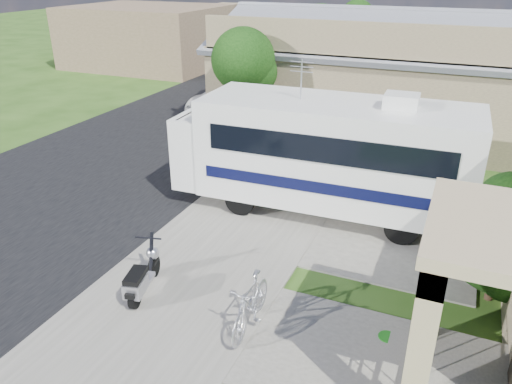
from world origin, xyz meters
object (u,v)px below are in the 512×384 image
at_px(bicycle, 251,306).
at_px(garden_hose, 387,340).
at_px(van, 284,69).
at_px(shrub, 506,238).
at_px(pickup_truck, 238,98).
at_px(motorhome, 324,151).
at_px(scooter, 142,277).

height_order(bicycle, garden_hose, bicycle).
distance_m(bicycle, van, 22.15).
distance_m(shrub, bicycle, 5.45).
distance_m(pickup_truck, van, 6.99).
height_order(motorhome, pickup_truck, motorhome).
distance_m(motorhome, van, 16.82).
xyz_separation_m(scooter, bicycle, (2.60, -0.07, 0.06)).
bearing_deg(shrub, motorhome, 150.35).
bearing_deg(garden_hose, motorhome, 119.04).
bearing_deg(shrub, van, 122.66).
height_order(pickup_truck, van, van).
bearing_deg(shrub, bicycle, -145.84).
relative_size(scooter, bicycle, 0.91).
bearing_deg(bicycle, scooter, 176.48).
distance_m(pickup_truck, garden_hose, 16.35).
height_order(shrub, pickup_truck, shrub).
distance_m(motorhome, pickup_truck, 10.68).
distance_m(shrub, scooter, 7.70).
relative_size(shrub, van, 0.46).
bearing_deg(motorhome, scooter, -114.81).
xyz_separation_m(scooter, garden_hose, (5.17, 0.56, -0.42)).
relative_size(bicycle, van, 0.29).
distance_m(van, garden_hose, 22.55).
distance_m(scooter, garden_hose, 5.22).
height_order(bicycle, pickup_truck, pickup_truck).
bearing_deg(bicycle, van, 106.71).
height_order(pickup_truck, garden_hose, pickup_truck).
distance_m(motorhome, bicycle, 5.81).
xyz_separation_m(motorhome, garden_hose, (2.79, -5.03, -1.76)).
bearing_deg(garden_hose, shrub, 51.95).
distance_m(bicycle, pickup_truck, 15.57).
bearing_deg(scooter, motorhome, 52.69).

